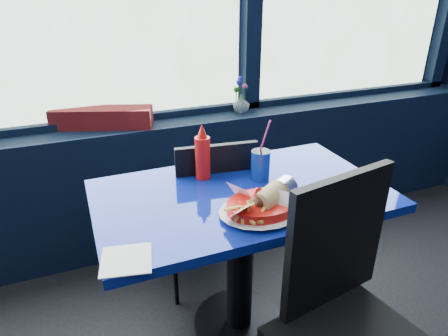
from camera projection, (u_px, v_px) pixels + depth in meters
window_sill at (138, 187)px, 2.44m from camera, size 5.00×0.26×0.80m
near_table at (241, 228)px, 1.73m from camera, size 1.20×0.70×0.75m
chair_near_front at (348, 309)px, 1.30m from camera, size 0.52×0.53×1.00m
chair_near_back at (207, 207)px, 2.02m from camera, size 0.45×0.45×0.88m
planter_box at (102, 118)px, 2.22m from camera, size 0.56×0.31×0.11m
flower_vase at (241, 102)px, 2.46m from camera, size 0.13×0.14×0.22m
food_basket at (263, 204)px, 1.49m from camera, size 0.31×0.30×0.11m
ketchup_bottle at (203, 155)px, 1.73m from camera, size 0.07×0.07×0.25m
soda_cup at (260, 164)px, 1.73m from camera, size 0.08×0.08×0.28m
napkin at (126, 260)px, 1.25m from camera, size 0.18×0.18×0.00m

